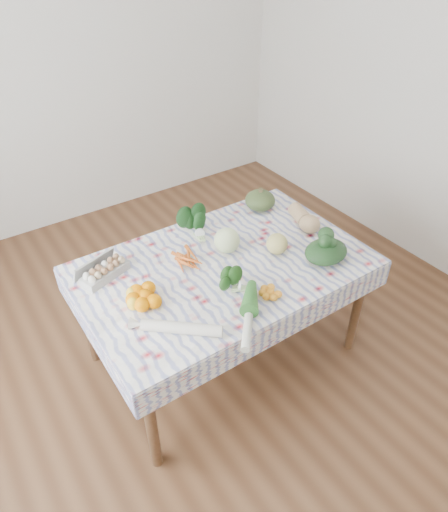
# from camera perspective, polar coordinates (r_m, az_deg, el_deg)

# --- Properties ---
(ground) EXTENTS (4.50, 4.50, 0.00)m
(ground) POSITION_cam_1_polar(r_m,az_deg,el_deg) (3.18, -0.00, -11.88)
(ground) COLOR #53311C
(ground) RESTS_ON ground
(wall_back) EXTENTS (4.00, 0.04, 2.80)m
(wall_back) POSITION_cam_1_polar(r_m,az_deg,el_deg) (4.26, -18.66, 21.80)
(wall_back) COLOR white
(wall_back) RESTS_ON ground
(dining_table) EXTENTS (1.60, 1.00, 0.75)m
(dining_table) POSITION_cam_1_polar(r_m,az_deg,el_deg) (2.70, -0.00, -2.40)
(dining_table) COLOR brown
(dining_table) RESTS_ON ground
(tablecloth) EXTENTS (1.66, 1.06, 0.01)m
(tablecloth) POSITION_cam_1_polar(r_m,az_deg,el_deg) (2.66, -0.00, -1.10)
(tablecloth) COLOR white
(tablecloth) RESTS_ON dining_table
(egg_carton) EXTENTS (0.30, 0.20, 0.07)m
(egg_carton) POSITION_cam_1_polar(r_m,az_deg,el_deg) (2.62, -14.64, -1.93)
(egg_carton) COLOR #AFAFAA
(egg_carton) RESTS_ON tablecloth
(carrot_bunch) EXTENTS (0.22, 0.21, 0.04)m
(carrot_bunch) POSITION_cam_1_polar(r_m,az_deg,el_deg) (2.65, -4.58, -0.69)
(carrot_bunch) COLOR #D35B1B
(carrot_bunch) RESTS_ON tablecloth
(kale_bunch) EXTENTS (0.21, 0.19, 0.15)m
(kale_bunch) POSITION_cam_1_polar(r_m,az_deg,el_deg) (2.86, -3.30, 3.96)
(kale_bunch) COLOR #143914
(kale_bunch) RESTS_ON tablecloth
(kabocha_squash) EXTENTS (0.25, 0.25, 0.13)m
(kabocha_squash) POSITION_cam_1_polar(r_m,az_deg,el_deg) (3.14, 4.53, 6.97)
(kabocha_squash) COLOR #415429
(kabocha_squash) RESTS_ON tablecloth
(cabbage) EXTENTS (0.19, 0.19, 0.15)m
(cabbage) POSITION_cam_1_polar(r_m,az_deg,el_deg) (2.71, 0.37, 1.97)
(cabbage) COLOR beige
(cabbage) RESTS_ON tablecloth
(butternut_squash) EXTENTS (0.20, 0.30, 0.13)m
(butternut_squash) POSITION_cam_1_polar(r_m,az_deg,el_deg) (2.99, 10.02, 4.80)
(butternut_squash) COLOR tan
(butternut_squash) RESTS_ON tablecloth
(orange_cluster) EXTENTS (0.29, 0.29, 0.08)m
(orange_cluster) POSITION_cam_1_polar(r_m,az_deg,el_deg) (2.41, -9.82, -4.95)
(orange_cluster) COLOR #FD8300
(orange_cluster) RESTS_ON tablecloth
(broccoli) EXTENTS (0.19, 0.19, 0.10)m
(broccoli) POSITION_cam_1_polar(r_m,az_deg,el_deg) (2.45, 0.99, -3.39)
(broccoli) COLOR #1C4815
(broccoli) RESTS_ON tablecloth
(mandarin_cluster) EXTENTS (0.15, 0.15, 0.04)m
(mandarin_cluster) POSITION_cam_1_polar(r_m,az_deg,el_deg) (2.44, 5.83, -4.47)
(mandarin_cluster) COLOR #FF9E22
(mandarin_cluster) RESTS_ON tablecloth
(grapefruit) EXTENTS (0.16, 0.16, 0.13)m
(grapefruit) POSITION_cam_1_polar(r_m,az_deg,el_deg) (2.72, 6.64, 1.53)
(grapefruit) COLOR #CEC066
(grapefruit) RESTS_ON tablecloth
(spinach_bag) EXTENTS (0.32, 0.29, 0.12)m
(spinach_bag) POSITION_cam_1_polar(r_m,az_deg,el_deg) (2.71, 12.63, 0.53)
(spinach_bag) COLOR black
(spinach_bag) RESTS_ON tablecloth
(daikon) EXTENTS (0.35, 0.32, 0.06)m
(daikon) POSITION_cam_1_polar(r_m,az_deg,el_deg) (2.24, -5.33, -8.94)
(daikon) COLOR white
(daikon) RESTS_ON tablecloth
(leek) EXTENTS (0.32, 0.36, 0.05)m
(leek) POSITION_cam_1_polar(r_m,az_deg,el_deg) (2.30, 3.10, -7.59)
(leek) COLOR silver
(leek) RESTS_ON tablecloth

